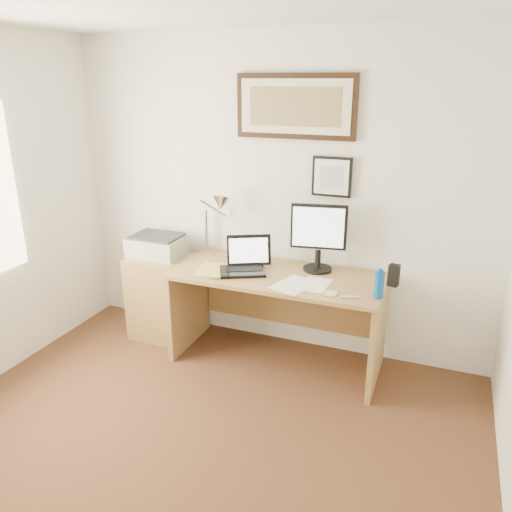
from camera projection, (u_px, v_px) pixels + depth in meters
The scene contains 18 objects.
floor at pixel (148, 507), 2.64m from camera, with size 4.00×4.00×0.00m, color #492A1A.
wall_back at pixel (276, 197), 3.98m from camera, with size 3.50×0.02×2.50m, color white.
side_cabinet at pixel (162, 297), 4.31m from camera, with size 0.50×0.40×0.73m, color olive.
water_bottle at pixel (379, 285), 3.33m from camera, with size 0.06×0.06×0.19m, color #0B4895.
bottle_cap at pixel (381, 271), 3.29m from camera, with size 0.03×0.03×0.02m, color #0B4895.
speaker at pixel (394, 275), 3.53m from camera, with size 0.07×0.06×0.16m, color black.
paper_sheet_a at pixel (294, 285), 3.57m from camera, with size 0.23×0.33×0.00m, color white.
paper_sheet_b at pixel (314, 284), 3.57m from camera, with size 0.20×0.28×0.00m, color white.
sticky_pad at pixel (330, 294), 3.41m from camera, with size 0.08×0.08×0.01m, color #E2DC6B.
marker_pen at pixel (350, 297), 3.35m from camera, with size 0.02×0.02×0.14m, color silver.
book at pixel (199, 269), 3.83m from camera, with size 0.21×0.29×0.02m, color tan.
desk at pixel (281, 298), 3.92m from camera, with size 1.60×0.70×0.75m.
laptop at pixel (245, 264), 3.81m from camera, with size 0.41×0.43×0.26m.
lcd_monitor at pixel (319, 234), 3.74m from camera, with size 0.42×0.22×0.52m.
printer at pixel (158, 245), 4.21m from camera, with size 0.44×0.34×0.18m.
desk_lamp at pixel (220, 206), 3.97m from camera, with size 0.29×0.27×0.53m.
picture_large at pixel (295, 107), 3.67m from camera, with size 0.92×0.04×0.47m.
picture_small at pixel (332, 177), 3.73m from camera, with size 0.30×0.03×0.30m.
Camera 1 is at (1.28, -1.69, 2.13)m, focal length 35.00 mm.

